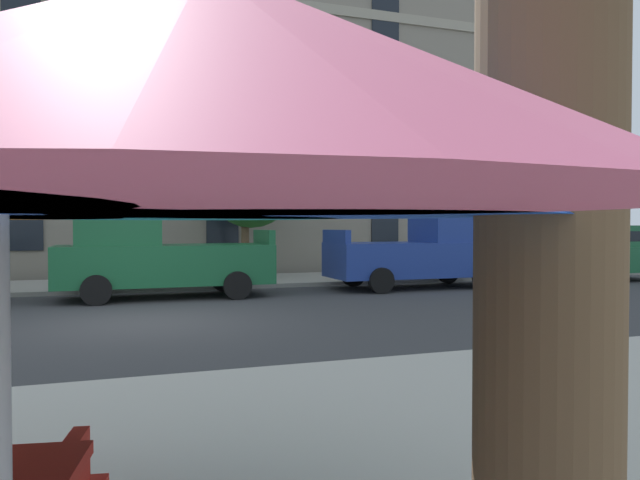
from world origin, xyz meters
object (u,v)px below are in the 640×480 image
sedan_green (597,251)px  pickup_green (156,256)px  pickup_blue (425,252)px  street_tree_middle (249,183)px

sedan_green → pickup_green: bearing=180.0°
pickup_blue → sedan_green: (6.27, -0.00, -0.08)m
pickup_green → pickup_blue: 7.42m
sedan_green → street_tree_middle: 11.35m
pickup_green → pickup_blue: same height
pickup_blue → street_tree_middle: (-4.38, 3.27, 2.08)m
pickup_green → street_tree_middle: 4.92m
sedan_green → street_tree_middle: bearing=162.9°
pickup_green → pickup_blue: bearing=0.0°
pickup_green → sedan_green: 13.68m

